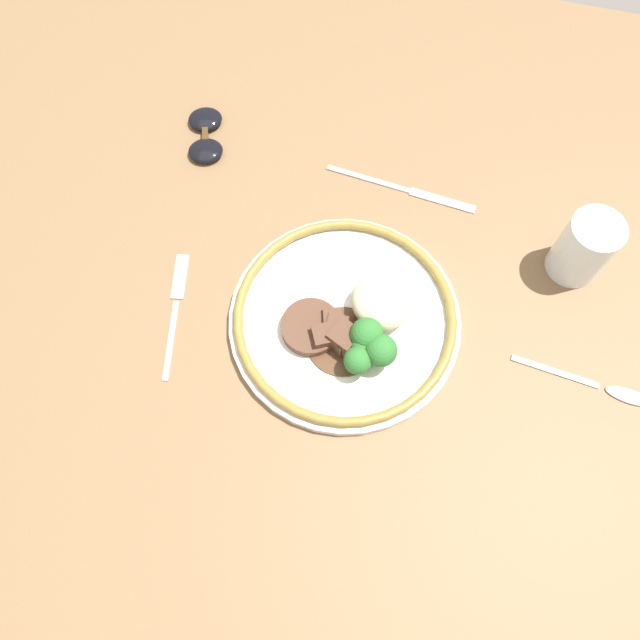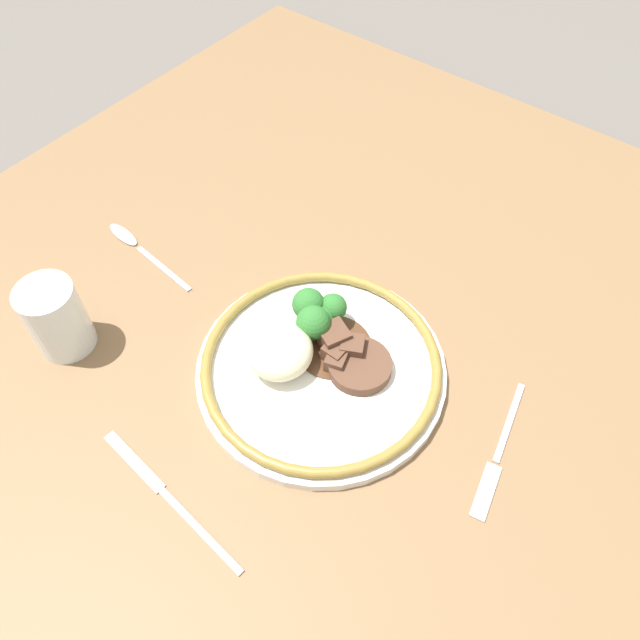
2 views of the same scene
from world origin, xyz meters
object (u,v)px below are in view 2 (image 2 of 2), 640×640
at_px(plate, 321,358).
at_px(spoon, 133,243).
at_px(knife, 165,494).
at_px(fork, 496,461).
at_px(juice_glass, 58,321).

xyz_separation_m(plate, spoon, (0.32, -0.00, -0.02)).
bearing_deg(spoon, knife, 148.75).
bearing_deg(fork, juice_glass, -81.63).
distance_m(juice_glass, spoon, 0.17).
distance_m(plate, spoon, 0.32).
relative_size(fork, knife, 0.81).
height_order(fork, knife, same).
bearing_deg(knife, juice_glass, -9.95).
bearing_deg(plate, juice_glass, 31.06).
relative_size(plate, fork, 1.68).
bearing_deg(knife, plate, -92.89).
bearing_deg(juice_glass, knife, 164.92).
height_order(juice_glass, fork, juice_glass).
distance_m(knife, spoon, 0.36).
bearing_deg(fork, spoon, -99.88).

